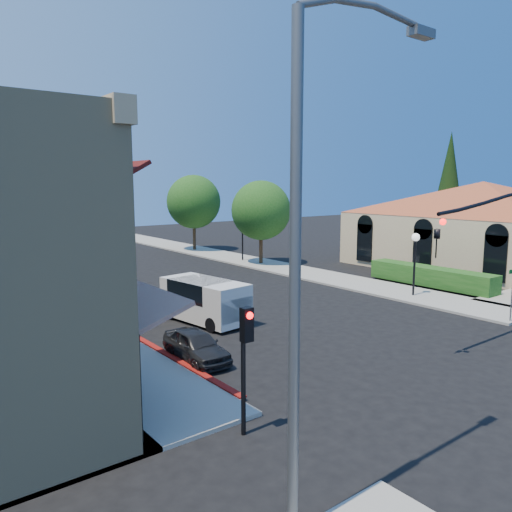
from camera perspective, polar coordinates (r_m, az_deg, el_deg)
ground at (r=18.13m, az=23.03°, el=-12.65°), size 120.00×120.00×0.00m
sidewalk_right at (r=42.77m, az=-3.65°, el=-0.02°), size 3.50×50.00×0.12m
curb_red_strip at (r=19.02m, az=-10.60°, el=-11.11°), size 0.25×10.00×0.06m
mission_building at (r=41.90m, az=24.37°, el=4.15°), size 30.12×30.12×6.40m
hedge at (r=32.28m, az=19.29°, el=-3.35°), size 1.40×8.00×1.10m
conifer_far at (r=50.25m, az=21.20°, el=7.89°), size 3.20×3.20×11.00m
street_tree_a at (r=38.36m, az=0.57°, el=5.24°), size 4.56×4.56×6.48m
street_tree_b at (r=46.59m, az=-7.13°, el=6.16°), size 4.94×4.94×7.02m
secondary_signal at (r=12.39m, az=-1.22°, el=-10.37°), size 0.28×0.42×3.32m
cobra_streetlight at (r=8.45m, az=6.27°, el=1.32°), size 3.60×0.25×9.31m
lamppost_left_near at (r=17.65m, az=-15.47°, el=-3.58°), size 0.44×0.44×3.57m
lamppost_left_far at (r=30.92m, az=-25.45°, el=0.95°), size 0.44×0.44×3.57m
lamppost_right_near at (r=28.66m, az=17.74°, el=0.84°), size 0.44×0.44×3.57m
lamppost_right_far at (r=39.87m, az=-1.56°, el=3.25°), size 0.44×0.44×3.57m
white_van at (r=22.79m, az=-5.80°, el=-4.83°), size 2.43×4.54×1.92m
parked_car_a at (r=18.15m, az=-6.86°, el=-10.11°), size 1.48×3.37×1.13m
parked_car_b at (r=27.32m, az=-17.43°, el=-4.00°), size 1.73×3.90×1.25m
parked_car_c at (r=30.35m, az=-17.54°, el=-2.78°), size 2.06×4.46×1.26m
parked_car_d at (r=38.56m, az=-24.23°, el=-0.76°), size 2.26×4.82×1.34m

